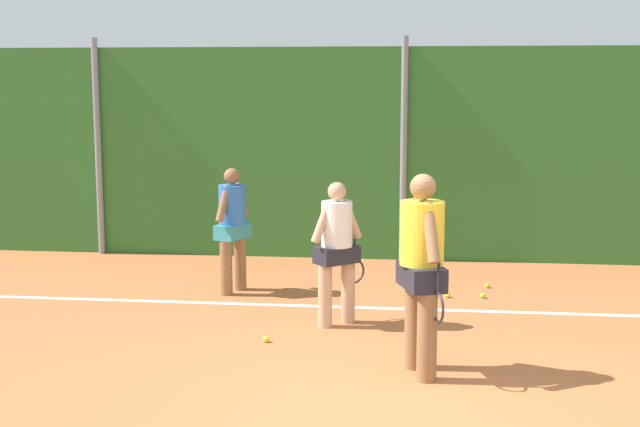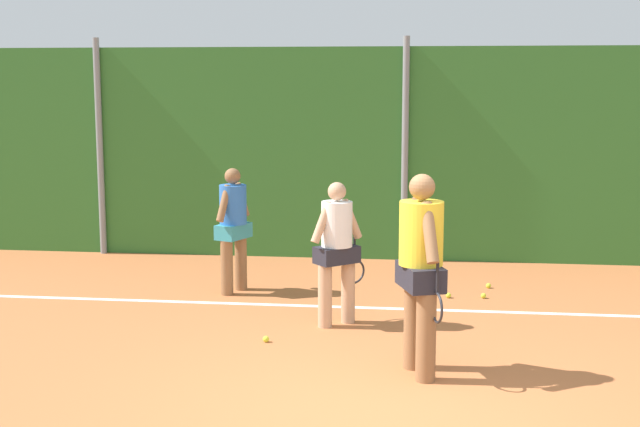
% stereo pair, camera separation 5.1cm
% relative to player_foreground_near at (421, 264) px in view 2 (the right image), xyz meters
% --- Properties ---
extents(ground_plane, '(25.06, 25.06, 0.00)m').
position_rel_player_foreground_near_xyz_m(ground_plane, '(-0.29, 0.87, -1.05)').
color(ground_plane, '#B76638').
extents(hedge_fence_backdrop, '(16.29, 0.25, 3.18)m').
position_rel_player_foreground_near_xyz_m(hedge_fence_backdrop, '(-0.29, 5.30, 0.54)').
color(hedge_fence_backdrop, '#33702D').
rests_on(hedge_fence_backdrop, ground_plane).
extents(fence_post_left, '(0.10, 0.10, 3.33)m').
position_rel_player_foreground_near_xyz_m(fence_post_left, '(-4.99, 5.13, 0.62)').
color(fence_post_left, gray).
rests_on(fence_post_left, ground_plane).
extents(fence_post_center, '(0.10, 0.10, 3.33)m').
position_rel_player_foreground_near_xyz_m(fence_post_center, '(-0.29, 5.13, 0.62)').
color(fence_post_center, gray).
rests_on(fence_post_center, ground_plane).
extents(court_baseline_paint, '(11.90, 0.10, 0.01)m').
position_rel_player_foreground_near_xyz_m(court_baseline_paint, '(-0.29, 2.31, -1.05)').
color(court_baseline_paint, white).
rests_on(court_baseline_paint, ground_plane).
extents(player_foreground_near, '(0.48, 0.80, 1.87)m').
position_rel_player_foreground_near_xyz_m(player_foreground_near, '(0.00, 0.00, 0.00)').
color(player_foreground_near, '#8C603D').
rests_on(player_foreground_near, ground_plane).
extents(player_midcourt, '(0.56, 0.58, 1.60)m').
position_rel_player_foreground_near_xyz_m(player_midcourt, '(-0.93, 1.56, -0.15)').
color(player_midcourt, tan).
rests_on(player_midcourt, ground_plane).
extents(player_backcourt_far, '(0.43, 0.63, 1.60)m').
position_rel_player_foreground_near_xyz_m(player_backcourt_far, '(-2.40, 2.89, -0.15)').
color(player_backcourt_far, '#8C603D').
rests_on(player_backcourt_far, ground_plane).
extents(tennis_ball_1, '(0.07, 0.07, 0.07)m').
position_rel_player_foreground_near_xyz_m(tennis_ball_1, '(-1.59, 0.81, -1.02)').
color(tennis_ball_1, '#CCDB33').
rests_on(tennis_ball_1, ground_plane).
extents(tennis_ball_2, '(0.07, 0.07, 0.07)m').
position_rel_player_foreground_near_xyz_m(tennis_ball_2, '(-2.68, 4.68, -1.02)').
color(tennis_ball_2, '#CCDB33').
rests_on(tennis_ball_2, ground_plane).
extents(tennis_ball_3, '(0.07, 0.07, 0.07)m').
position_rel_player_foreground_near_xyz_m(tennis_ball_3, '(0.77, 2.95, -1.02)').
color(tennis_ball_3, '#CCDB33').
rests_on(tennis_ball_3, ground_plane).
extents(tennis_ball_4, '(0.07, 0.07, 0.07)m').
position_rel_player_foreground_near_xyz_m(tennis_ball_4, '(0.87, 3.51, -1.02)').
color(tennis_ball_4, '#CCDB33').
rests_on(tennis_ball_4, ground_plane).
extents(tennis_ball_6, '(0.07, 0.07, 0.07)m').
position_rel_player_foreground_near_xyz_m(tennis_ball_6, '(0.33, 2.92, -1.02)').
color(tennis_ball_6, '#CCDB33').
rests_on(tennis_ball_6, ground_plane).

